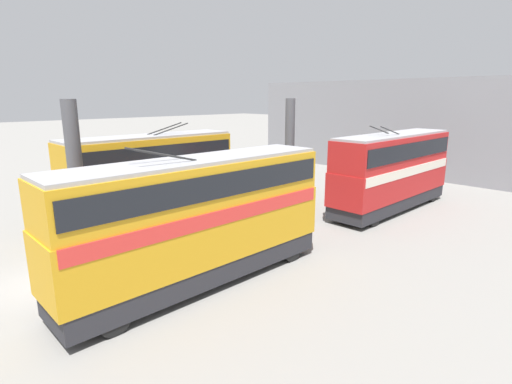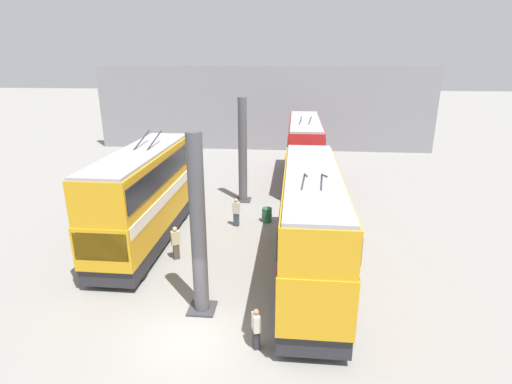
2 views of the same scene
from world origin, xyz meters
name	(u,v)px [view 1 (image 1 of 2)]	position (x,y,z in m)	size (l,w,h in m)	color
ground_plane	(40,284)	(0.00, 0.00, 0.00)	(240.00, 240.00, 0.00)	gray
depot_back_wall	(412,129)	(31.55, 0.00, 4.41)	(0.50, 36.00, 8.81)	gray
support_column_near	(78,192)	(1.81, 0.00, 3.44)	(1.06, 1.06, 7.14)	#4C4C51
support_column_far	(289,159)	(14.76, 0.00, 3.44)	(1.06, 1.06, 7.14)	#4C4C51
bus_left_near	(198,214)	(4.66, -4.28, 2.86)	(11.32, 2.54, 5.61)	black
bus_left_far	(393,167)	(19.95, -4.28, 2.82)	(10.99, 2.54, 5.58)	black
bus_right_near	(151,173)	(7.52, 4.28, 2.89)	(10.13, 2.54, 5.72)	black
person_by_left_row	(53,287)	(-0.19, -2.36, 0.81)	(0.48, 0.36, 1.54)	#2D2D33
person_aisle_midway	(237,212)	(10.24, -0.17, 0.92)	(0.36, 0.47, 1.74)	#384251
person_by_right_row	(145,219)	(5.86, 2.21, 0.92)	(0.41, 0.48, 1.73)	#473D33
oil_drum	(270,224)	(11.07, -1.94, 0.44)	(0.63, 0.63, 0.88)	#235638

